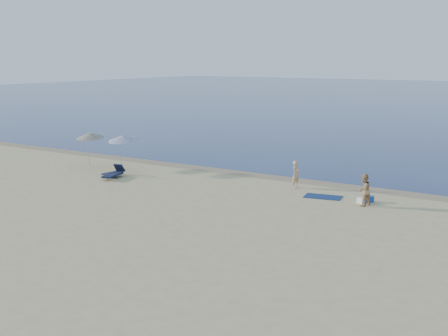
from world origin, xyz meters
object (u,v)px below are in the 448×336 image
(person_left, at_px, (296,174))
(blue_cooler, at_px, (369,199))
(umbrella_near, at_px, (123,138))
(person_right, at_px, (364,190))

(person_left, height_order, blue_cooler, person_left)
(person_left, bearing_deg, blue_cooler, -95.56)
(umbrella_near, bearing_deg, person_left, 0.33)
(person_right, bearing_deg, person_left, -91.18)
(person_left, xyz_separation_m, person_right, (4.65, -1.86, 0.04))
(person_right, bearing_deg, blue_cooler, -160.15)
(person_left, bearing_deg, umbrella_near, 103.18)
(person_left, bearing_deg, person_right, -105.94)
(person_left, relative_size, umbrella_near, 0.62)
(blue_cooler, distance_m, umbrella_near, 16.68)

